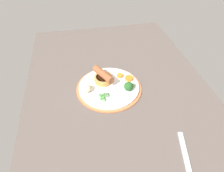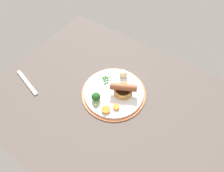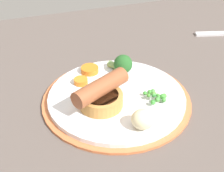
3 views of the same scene
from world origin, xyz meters
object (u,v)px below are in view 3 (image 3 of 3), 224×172
broccoli_floret_near (122,64)px  dinner_plate (117,100)px  carrot_slice_0 (90,70)px  sausage_pudding (101,95)px  carrot_slice_4 (81,81)px  potato_chunk_1 (143,119)px  pea_pile (156,96)px

broccoli_floret_near → dinner_plate: bearing=-60.5°
carrot_slice_0 → sausage_pudding: bearing=-94.4°
sausage_pudding → broccoli_floret_near: sausage_pudding is taller
sausage_pudding → carrot_slice_4: sausage_pudding is taller
carrot_slice_0 → carrot_slice_4: same height
carrot_slice_0 → broccoli_floret_near: bearing=-16.4°
carrot_slice_4 → potato_chunk_1: bearing=-66.3°
dinner_plate → potato_chunk_1: (1.47, -9.73, 2.55)cm
pea_pile → carrot_slice_0: size_ratio=1.13×
potato_chunk_1 → carrot_slice_0: 19.90cm
dinner_plate → carrot_slice_4: bearing=131.8°
sausage_pudding → carrot_slice_0: bearing=57.1°
pea_pile → potato_chunk_1: 8.17cm
dinner_plate → carrot_slice_4: carrot_slice_4 is taller
dinner_plate → potato_chunk_1: size_ratio=7.14×
pea_pile → broccoli_floret_near: size_ratio=0.77×
dinner_plate → carrot_slice_0: carrot_slice_0 is taller
carrot_slice_0 → carrot_slice_4: size_ratio=1.33×
dinner_plate → pea_pile: 7.60cm
sausage_pudding → pea_pile: 10.41cm
sausage_pudding → broccoli_floret_near: 12.14cm
pea_pile → broccoli_floret_near: 11.55cm
sausage_pudding → broccoli_floret_near: size_ratio=2.15×
pea_pile → carrot_slice_0: bearing=125.4°
dinner_plate → potato_chunk_1: potato_chunk_1 is taller
potato_chunk_1 → carrot_slice_0: (-4.21, 19.42, -1.16)cm
potato_chunk_1 → carrot_slice_4: (-6.95, 15.87, -1.18)cm
dinner_plate → carrot_slice_4: (-5.48, 6.14, 1.37)cm
dinner_plate → sausage_pudding: 5.19cm
dinner_plate → carrot_slice_4: size_ratio=10.36×
sausage_pudding → carrot_slice_0: sausage_pudding is taller
sausage_pudding → potato_chunk_1: (5.10, -7.88, -0.67)cm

